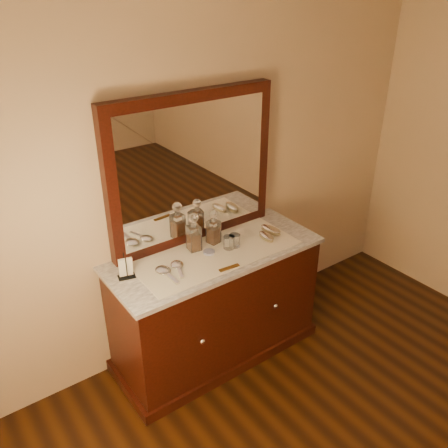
{
  "coord_description": "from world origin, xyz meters",
  "views": [
    {
      "loc": [
        -1.5,
        -0.22,
        2.45
      ],
      "look_at": [
        0.0,
        1.85,
        1.1
      ],
      "focal_mm": 37.68,
      "sensor_mm": 36.0,
      "label": 1
    }
  ],
  "objects_px": {
    "decanter_right": "(213,230)",
    "hand_mirror_inner": "(178,266)",
    "decanter_left": "(194,236)",
    "brush_far": "(271,230)",
    "comb": "(229,268)",
    "mirror_frame": "(193,169)",
    "dresser_cabinet": "(216,306)",
    "hand_mirror_outer": "(165,271)",
    "napkin_rack": "(126,268)",
    "brush_near": "(266,237)",
    "pin_dish": "(209,252)"
  },
  "relations": [
    {
      "from": "dresser_cabinet",
      "to": "napkin_rack",
      "type": "distance_m",
      "value": 0.78
    },
    {
      "from": "dresser_cabinet",
      "to": "hand_mirror_outer",
      "type": "relative_size",
      "value": 6.08
    },
    {
      "from": "mirror_frame",
      "to": "decanter_right",
      "type": "bearing_deg",
      "value": -66.25
    },
    {
      "from": "decanter_right",
      "to": "pin_dish",
      "type": "bearing_deg",
      "value": -136.44
    },
    {
      "from": "comb",
      "to": "decanter_right",
      "type": "distance_m",
      "value": 0.35
    },
    {
      "from": "hand_mirror_inner",
      "to": "decanter_left",
      "type": "bearing_deg",
      "value": 30.83
    },
    {
      "from": "hand_mirror_outer",
      "to": "dresser_cabinet",
      "type": "bearing_deg",
      "value": 3.92
    },
    {
      "from": "decanter_left",
      "to": "hand_mirror_inner",
      "type": "xyz_separation_m",
      "value": [
        -0.2,
        -0.12,
        -0.09
      ]
    },
    {
      "from": "mirror_frame",
      "to": "hand_mirror_inner",
      "type": "xyz_separation_m",
      "value": [
        -0.29,
        -0.26,
        -0.49
      ]
    },
    {
      "from": "decanter_left",
      "to": "brush_far",
      "type": "relative_size",
      "value": 1.53
    },
    {
      "from": "brush_far",
      "to": "hand_mirror_inner",
      "type": "xyz_separation_m",
      "value": [
        -0.75,
        0.01,
        -0.01
      ]
    },
    {
      "from": "mirror_frame",
      "to": "hand_mirror_inner",
      "type": "distance_m",
      "value": 0.63
    },
    {
      "from": "mirror_frame",
      "to": "napkin_rack",
      "type": "bearing_deg",
      "value": -163.87
    },
    {
      "from": "decanter_right",
      "to": "brush_near",
      "type": "height_order",
      "value": "decanter_right"
    },
    {
      "from": "pin_dish",
      "to": "brush_near",
      "type": "relative_size",
      "value": 0.51
    },
    {
      "from": "dresser_cabinet",
      "to": "napkin_rack",
      "type": "height_order",
      "value": "napkin_rack"
    },
    {
      "from": "brush_near",
      "to": "napkin_rack",
      "type": "bearing_deg",
      "value": 171.51
    },
    {
      "from": "napkin_rack",
      "to": "hand_mirror_outer",
      "type": "height_order",
      "value": "napkin_rack"
    },
    {
      "from": "brush_far",
      "to": "hand_mirror_inner",
      "type": "height_order",
      "value": "brush_far"
    },
    {
      "from": "mirror_frame",
      "to": "napkin_rack",
      "type": "height_order",
      "value": "mirror_frame"
    },
    {
      "from": "decanter_left",
      "to": "brush_near",
      "type": "distance_m",
      "value": 0.51
    },
    {
      "from": "napkin_rack",
      "to": "hand_mirror_inner",
      "type": "distance_m",
      "value": 0.32
    },
    {
      "from": "decanter_left",
      "to": "hand_mirror_inner",
      "type": "height_order",
      "value": "decanter_left"
    },
    {
      "from": "comb",
      "to": "brush_far",
      "type": "relative_size",
      "value": 0.8
    },
    {
      "from": "comb",
      "to": "decanter_right",
      "type": "height_order",
      "value": "decanter_right"
    },
    {
      "from": "comb",
      "to": "napkin_rack",
      "type": "height_order",
      "value": "napkin_rack"
    },
    {
      "from": "brush_far",
      "to": "hand_mirror_outer",
      "type": "xyz_separation_m",
      "value": [
        -0.85,
        -0.0,
        -0.01
      ]
    },
    {
      "from": "hand_mirror_outer",
      "to": "brush_far",
      "type": "bearing_deg",
      "value": 0.26
    },
    {
      "from": "decanter_right",
      "to": "dresser_cabinet",
      "type": "bearing_deg",
      "value": -119.92
    },
    {
      "from": "brush_near",
      "to": "dresser_cabinet",
      "type": "bearing_deg",
      "value": 169.07
    },
    {
      "from": "mirror_frame",
      "to": "hand_mirror_outer",
      "type": "xyz_separation_m",
      "value": [
        -0.39,
        -0.27,
        -0.49
      ]
    },
    {
      "from": "napkin_rack",
      "to": "decanter_right",
      "type": "relative_size",
      "value": 0.62
    },
    {
      "from": "decanter_right",
      "to": "brush_near",
      "type": "distance_m",
      "value": 0.37
    },
    {
      "from": "mirror_frame",
      "to": "decanter_right",
      "type": "height_order",
      "value": "mirror_frame"
    },
    {
      "from": "decanter_right",
      "to": "hand_mirror_inner",
      "type": "height_order",
      "value": "decanter_right"
    },
    {
      "from": "decanter_left",
      "to": "decanter_right",
      "type": "distance_m",
      "value": 0.16
    },
    {
      "from": "dresser_cabinet",
      "to": "mirror_frame",
      "type": "height_order",
      "value": "mirror_frame"
    },
    {
      "from": "dresser_cabinet",
      "to": "decanter_right",
      "type": "height_order",
      "value": "decanter_right"
    },
    {
      "from": "pin_dish",
      "to": "comb",
      "type": "relative_size",
      "value": 0.56
    },
    {
      "from": "decanter_right",
      "to": "napkin_rack",
      "type": "bearing_deg",
      "value": -177.07
    },
    {
      "from": "decanter_left",
      "to": "brush_near",
      "type": "bearing_deg",
      "value": -20.48
    },
    {
      "from": "napkin_rack",
      "to": "decanter_left",
      "type": "distance_m",
      "value": 0.5
    },
    {
      "from": "mirror_frame",
      "to": "brush_far",
      "type": "height_order",
      "value": "mirror_frame"
    },
    {
      "from": "mirror_frame",
      "to": "hand_mirror_inner",
      "type": "relative_size",
      "value": 5.79
    },
    {
      "from": "decanter_right",
      "to": "hand_mirror_inner",
      "type": "relative_size",
      "value": 1.19
    },
    {
      "from": "mirror_frame",
      "to": "brush_near",
      "type": "bearing_deg",
      "value": -40.13
    },
    {
      "from": "dresser_cabinet",
      "to": "brush_near",
      "type": "distance_m",
      "value": 0.6
    },
    {
      "from": "decanter_left",
      "to": "comb",
      "type": "bearing_deg",
      "value": -80.92
    },
    {
      "from": "pin_dish",
      "to": "hand_mirror_outer",
      "type": "bearing_deg",
      "value": -174.41
    },
    {
      "from": "comb",
      "to": "brush_near",
      "type": "relative_size",
      "value": 0.91
    }
  ]
}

